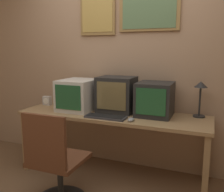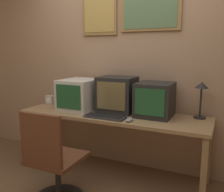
{
  "view_description": "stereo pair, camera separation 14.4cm",
  "coord_description": "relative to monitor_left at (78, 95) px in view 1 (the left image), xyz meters",
  "views": [
    {
      "loc": [
        1.04,
        -1.54,
        1.47
      ],
      "look_at": [
        0.0,
        1.04,
        0.96
      ],
      "focal_mm": 40.0,
      "sensor_mm": 36.0,
      "label": 1
    },
    {
      "loc": [
        1.18,
        -1.48,
        1.47
      ],
      "look_at": [
        0.0,
        1.04,
        0.96
      ],
      "focal_mm": 40.0,
      "sensor_mm": 36.0,
      "label": 2
    }
  ],
  "objects": [
    {
      "name": "wall_back",
      "position": [
        0.46,
        0.36,
        0.37
      ],
      "size": [
        8.0,
        0.08,
        2.6
      ],
      "color": "tan",
      "rests_on": "ground_plane"
    },
    {
      "name": "desk",
      "position": [
        0.46,
        -0.04,
        -0.26
      ],
      "size": [
        2.19,
        0.64,
        0.76
      ],
      "color": "#99754C",
      "rests_on": "ground_plane"
    },
    {
      "name": "monitor_left",
      "position": [
        0.0,
        0.0,
        0.0
      ],
      "size": [
        0.4,
        0.48,
        0.37
      ],
      "color": "beige",
      "rests_on": "desk"
    },
    {
      "name": "monitor_center",
      "position": [
        0.47,
        0.08,
        0.02
      ],
      "size": [
        0.42,
        0.35,
        0.41
      ],
      "color": "black",
      "rests_on": "desk"
    },
    {
      "name": "monitor_right",
      "position": [
        0.93,
        0.06,
        0.0
      ],
      "size": [
        0.38,
        0.41,
        0.37
      ],
      "color": "black",
      "rests_on": "desk"
    },
    {
      "name": "keyboard_main",
      "position": [
        0.47,
        -0.24,
        -0.17
      ],
      "size": [
        0.45,
        0.16,
        0.03
      ],
      "color": "#333338",
      "rests_on": "desk"
    },
    {
      "name": "mouse_near_keyboard",
      "position": [
        0.76,
        -0.25,
        -0.17
      ],
      "size": [
        0.06,
        0.11,
        0.03
      ],
      "color": "gray",
      "rests_on": "desk"
    },
    {
      "name": "desk_clock",
      "position": [
        -0.51,
        0.07,
        -0.13
      ],
      "size": [
        0.11,
        0.07,
        0.12
      ],
      "color": "#B7B2AD",
      "rests_on": "desk"
    },
    {
      "name": "desk_lamp",
      "position": [
        1.4,
        0.19,
        0.1
      ],
      "size": [
        0.14,
        0.14,
        0.39
      ],
      "color": "black",
      "rests_on": "desk"
    },
    {
      "name": "office_chair",
      "position": [
        0.19,
        -0.79,
        -0.54
      ],
      "size": [
        0.5,
        0.5,
        0.94
      ],
      "color": "black",
      "rests_on": "ground_plane"
    }
  ]
}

